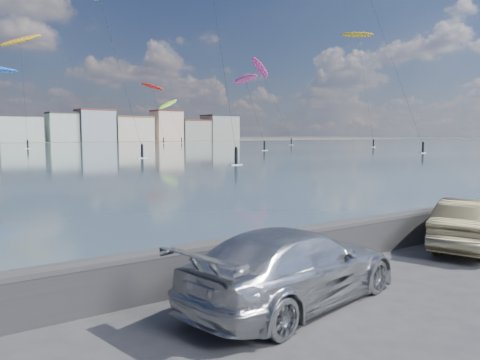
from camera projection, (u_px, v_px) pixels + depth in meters
The scene contains 10 objects.
ground at pixel (318, 321), 8.55m from camera, with size 700.00×700.00×0.00m, color #333335.
seawall at pixel (236, 257), 10.70m from camera, with size 400.00×0.36×1.08m.
car_silver at pixel (294, 266), 9.35m from camera, with size 2.14×5.27×1.53m, color #B8BBBF.
car_champagne at pixel (473, 223), 13.89m from camera, with size 1.58×4.53×1.49m, color tan.
kitesurfer_5 at pixel (358, 37), 118.68m from camera, with size 8.10×10.81×29.12m.
kitesurfer_7 at pixel (153, 88), 169.23m from camera, with size 8.29×15.99×22.17m.
kitesurfer_8 at pixel (168, 105), 170.18m from camera, with size 10.80×10.93×16.46m.
kitesurfer_9 at pixel (261, 69), 139.08m from camera, with size 9.27×13.13×25.84m.
kitesurfer_10 at pixel (20, 41), 112.68m from camera, with size 10.04×17.40×28.36m.
kitesurfer_18 at pixel (245, 80), 102.67m from camera, with size 6.48×17.48×16.26m.
Camera 1 is at (-5.85, -5.99, 3.41)m, focal length 35.00 mm.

